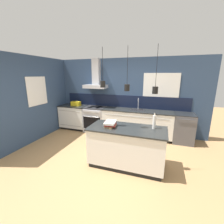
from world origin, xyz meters
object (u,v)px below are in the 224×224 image
Objects in this scene: dishwasher at (183,128)px; bottle_on_island at (154,122)px; oven_range at (95,119)px; book_stack at (110,124)px; red_supply_box at (110,124)px; yellow_toolbox at (76,104)px.

bottle_on_island is (-0.81, -1.63, 0.61)m from dishwasher.
dishwasher is 2.51× the size of bottle_on_island.
bottle_on_island is at bearing -37.04° from oven_range.
oven_range is 2.24m from book_stack.
red_supply_box is (-0.94, -0.15, -0.10)m from bottle_on_island.
book_stack is (-1.75, -1.81, 0.52)m from dishwasher.
red_supply_box is 0.68× the size of yellow_toolbox.
book_stack is at bearing -133.89° from dishwasher.
book_stack reaches higher than red_supply_box.
bottle_on_island is at bearing 9.09° from red_supply_box.
book_stack is at bearing -168.64° from bottle_on_island.
red_supply_box is 2.68m from yellow_toolbox.
yellow_toolbox is at bearing 151.09° from bottle_on_island.
oven_range and dishwasher have the same top height.
book_stack reaches higher than dishwasher.
oven_range is at bearing -0.31° from yellow_toolbox.
oven_range is 3.91× the size of red_supply_box.
bottle_on_island is 1.07× the size of yellow_toolbox.
dishwasher is 3.91× the size of red_supply_box.
dishwasher is 2.68× the size of yellow_toolbox.
red_supply_box is at bearing -55.79° from oven_range.
oven_range is at bearing 142.96° from bottle_on_island.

